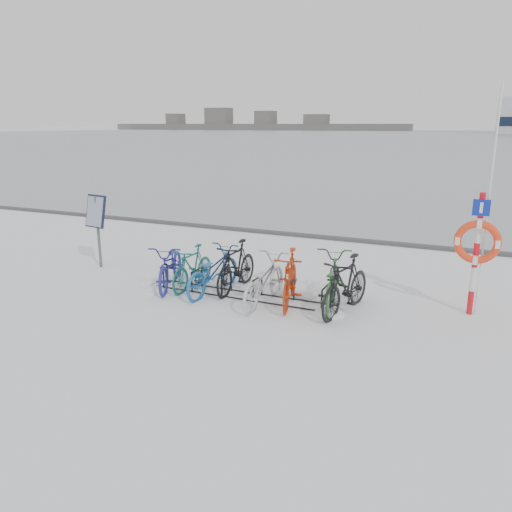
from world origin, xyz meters
TOP-DOWN VIEW (x-y plane):
  - ground at (0.00, 0.00)m, footprint 900.00×900.00m
  - ice_sheet at (0.00, 155.00)m, footprint 400.00×298.00m
  - quay_edge at (0.00, 5.90)m, footprint 400.00×0.25m
  - bike_rack at (0.00, 0.00)m, footprint 4.00×0.48m
  - info_board at (-4.21, 0.51)m, footprint 0.64×0.33m
  - lifebuoy_station at (4.40, 0.79)m, footprint 0.81×0.23m
  - shoreline at (-122.02, 260.00)m, footprint 180.00×12.00m
  - bike_0 at (-1.73, -0.01)m, footprint 1.33×2.09m
  - bike_1 at (-1.23, 0.08)m, footprint 0.47×1.61m
  - bike_2 at (-0.68, -0.01)m, footprint 0.80×1.96m
  - bike_3 at (-0.29, 0.34)m, footprint 0.53×1.83m
  - bike_4 at (0.57, -0.18)m, footprint 0.68×1.91m
  - bike_5 at (1.07, 0.00)m, footprint 0.92×1.92m
  - bike_6 at (1.85, 0.24)m, footprint 1.08×2.13m
  - bike_7 at (2.20, -0.01)m, footprint 0.90×1.94m
  - snow_drifts at (0.27, -0.10)m, footprint 4.79×1.60m

SIDE VIEW (x-z plane):
  - ground at x=0.00m, z-range 0.00..0.00m
  - snow_drifts at x=0.27m, z-range -0.10..0.10m
  - ice_sheet at x=0.00m, z-range 0.00..0.02m
  - quay_edge at x=0.00m, z-range 0.00..0.10m
  - bike_rack at x=0.00m, z-range -0.05..0.41m
  - bike_1 at x=-1.23m, z-range 0.00..0.97m
  - bike_4 at x=0.57m, z-range 0.00..1.00m
  - bike_2 at x=-0.68m, z-range 0.00..1.01m
  - bike_0 at x=-1.73m, z-range 0.00..1.03m
  - bike_6 at x=1.85m, z-range 0.00..1.06m
  - bike_3 at x=-0.29m, z-range 0.00..1.10m
  - bike_5 at x=1.07m, z-range 0.00..1.11m
  - bike_7 at x=2.20m, z-range 0.00..1.13m
  - info_board at x=-4.21m, z-range 0.40..2.23m
  - lifebuoy_station at x=4.40m, z-range -0.69..3.52m
  - shoreline at x=-122.02m, z-range -1.96..7.54m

